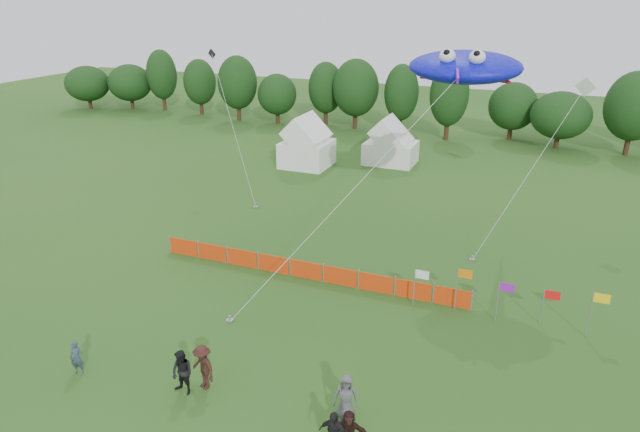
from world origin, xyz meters
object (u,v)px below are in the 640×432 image
at_px(tent_right, 391,146).
at_px(spectator_c, 203,367).
at_px(spectator_e, 346,397).
at_px(barrier_fence, 306,270).
at_px(stingray_kite, 467,66).
at_px(tent_left, 307,146).
at_px(spectator_b, 182,373).
at_px(spectator_f, 349,430).
at_px(spectator_a, 77,358).

xyz_separation_m(tent_right, spectator_c, (1.86, -33.84, -0.67)).
relative_size(tent_right, spectator_e, 2.46).
distance_m(barrier_fence, spectator_c, 10.11).
xyz_separation_m(barrier_fence, stingray_kite, (6.66, 7.04, 10.43)).
distance_m(tent_right, spectator_c, 33.89).
bearing_deg(barrier_fence, spectator_c, -90.09).
height_order(tent_left, stingray_kite, stingray_kite).
xyz_separation_m(tent_right, spectator_e, (7.67, -33.33, -0.70)).
bearing_deg(spectator_c, stingray_kite, 90.62).
relative_size(barrier_fence, spectator_b, 9.46).
height_order(tent_left, spectator_b, tent_left).
bearing_deg(spectator_b, spectator_e, 17.56).
distance_m(spectator_b, spectator_f, 6.99).
height_order(barrier_fence, spectator_b, spectator_b).
bearing_deg(spectator_e, tent_right, 85.63).
xyz_separation_m(tent_left, barrier_fence, (8.65, -20.08, -1.37)).
relative_size(tent_left, spectator_e, 2.25).
bearing_deg(spectator_f, tent_left, 107.29).
bearing_deg(spectator_a, spectator_b, -11.55).
height_order(spectator_c, spectator_e, spectator_c).
relative_size(barrier_fence, stingray_kite, 0.88).
bearing_deg(stingray_kite, spectator_f, -90.81).
xyz_separation_m(spectator_c, spectator_f, (6.42, -0.91, -0.19)).
bearing_deg(barrier_fence, spectator_a, -115.28).
bearing_deg(spectator_b, tent_left, 112.57).
height_order(spectator_a, spectator_c, spectator_c).
bearing_deg(barrier_fence, stingray_kite, 46.59).
xyz_separation_m(spectator_e, spectator_f, (0.61, -1.41, -0.15)).
height_order(spectator_c, spectator_f, spectator_c).
xyz_separation_m(tent_right, stingray_kite, (8.54, -16.70, 9.30)).
bearing_deg(spectator_c, spectator_f, 13.83).
bearing_deg(tent_left, barrier_fence, -66.68).
height_order(spectator_a, spectator_b, spectator_b).
height_order(spectator_b, spectator_c, spectator_c).
distance_m(barrier_fence, spectator_a, 12.49).
xyz_separation_m(barrier_fence, spectator_a, (-5.33, -11.29, 0.26)).
bearing_deg(tent_left, spectator_c, -74.02).
relative_size(barrier_fence, spectator_f, 11.51).
bearing_deg(tent_right, spectator_c, -86.86).
xyz_separation_m(tent_left, spectator_a, (3.32, -31.37, -1.11)).
height_order(tent_right, barrier_fence, tent_right).
xyz_separation_m(tent_left, stingray_kite, (15.32, -13.03, 9.06)).
relative_size(tent_left, tent_right, 0.92).
distance_m(spectator_e, spectator_f, 1.55).
xyz_separation_m(spectator_c, spectator_e, (5.82, 0.50, -0.03)).
distance_m(spectator_f, stingray_kite, 20.71).
bearing_deg(spectator_e, spectator_b, 172.37).
bearing_deg(spectator_b, spectator_a, -164.89).
xyz_separation_m(spectator_a, spectator_b, (4.75, 0.61, 0.19)).
xyz_separation_m(tent_right, spectator_a, (-3.46, -35.03, -0.87)).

